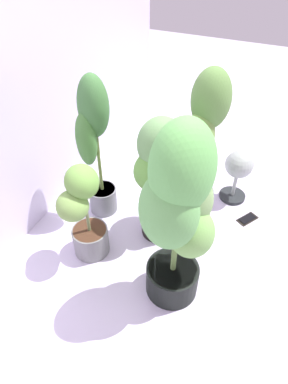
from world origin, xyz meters
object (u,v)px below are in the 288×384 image
object	(u,v)px
potted_plant_front_right	(204,140)
floor_fan	(238,168)
potted_plant_center	(161,171)
cell_phone	(247,219)
potted_plant_back_left	(84,214)
potted_plant_back_center	(95,141)
potted_plant_front_left	(179,211)

from	to	relation	value
potted_plant_front_right	floor_fan	distance (m)	0.47
potted_plant_center	cell_phone	distance (m)	0.77
potted_plant_back_left	cell_phone	world-z (taller)	potted_plant_back_left
potted_plant_front_right	potted_plant_back_center	xyz separation A→B (m)	(-0.21, 0.58, -0.04)
potted_plant_back_center	floor_fan	world-z (taller)	potted_plant_back_center
potted_plant_center	potted_plant_back_left	bearing A→B (deg)	135.40
potted_plant_back_center	floor_fan	bearing A→B (deg)	-58.04
potted_plant_back_left	cell_phone	xyz separation A→B (m)	(0.65, -0.81, -0.31)
potted_plant_front_left	floor_fan	size ratio (longest dim) A/B	2.71
potted_plant_center	cell_phone	bearing A→B (deg)	-55.99
potted_plant_front_left	potted_plant_back_left	size ratio (longest dim) A/B	1.67
potted_plant_back_center	potted_plant_front_right	bearing A→B (deg)	-69.90
potted_plant_front_right	potted_plant_back_center	world-z (taller)	potted_plant_front_right
potted_plant_front_right	floor_fan	xyz separation A→B (m)	(0.27, -0.20, -0.33)
floor_fan	potted_plant_front_left	bearing A→B (deg)	60.78
potted_plant_back_left	potted_plant_center	bearing A→B (deg)	-44.60
potted_plant_center	potted_plant_back_left	world-z (taller)	potted_plant_center
potted_plant_back_center	potted_plant_back_left	bearing A→B (deg)	-162.74
potted_plant_back_left	cell_phone	distance (m)	1.09
cell_phone	floor_fan	world-z (taller)	floor_fan
potted_plant_front_left	potted_plant_center	world-z (taller)	potted_plant_front_left
potted_plant_back_left	floor_fan	world-z (taller)	potted_plant_back_left
potted_plant_front_right	cell_phone	xyz separation A→B (m)	(0.10, -0.34, -0.58)
potted_plant_back_left	floor_fan	xyz separation A→B (m)	(0.83, -0.67, -0.06)
potted_plant_center	potted_plant_back_left	xyz separation A→B (m)	(-0.32, 0.31, -0.17)
floor_fan	potted_plant_center	bearing A→B (deg)	34.63
potted_plant_back_left	potted_plant_front_left	bearing A→B (deg)	-94.51
potted_plant_front_left	potted_plant_front_right	distance (m)	0.60
potted_plant_center	floor_fan	xyz separation A→B (m)	(0.51, -0.35, -0.23)
potted_plant_center	floor_fan	size ratio (longest dim) A/B	2.11
potted_plant_front_right	potted_plant_back_left	size ratio (longest dim) A/B	1.60
potted_plant_front_left	potted_plant_front_right	xyz separation A→B (m)	(0.60, 0.07, -0.01)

